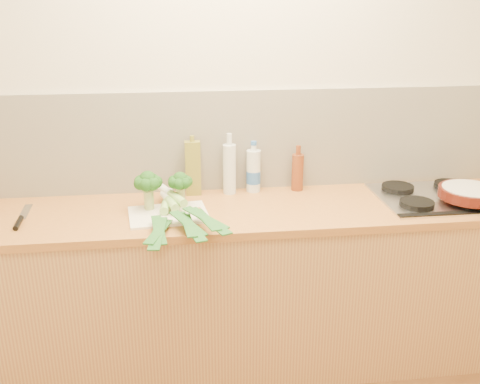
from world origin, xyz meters
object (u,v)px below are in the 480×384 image
Objects in this scene: chefs_knife at (20,220)px; chopping_board at (168,215)px; skillet at (471,193)px; gas_hob at (434,196)px.

chopping_board is at bearing -4.11° from chefs_knife.
skillet reaches higher than chopping_board.
gas_hob reaches higher than chefs_knife.
skillet is (1.52, -0.04, 0.06)m from chopping_board.
chefs_knife is at bearing 154.48° from skillet.
gas_hob is 1.34× the size of skillet.
skillet reaches higher than gas_hob.
gas_hob is at bearing 119.36° from skillet.
gas_hob is 1.74× the size of chefs_knife.
chefs_knife reaches higher than chopping_board.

